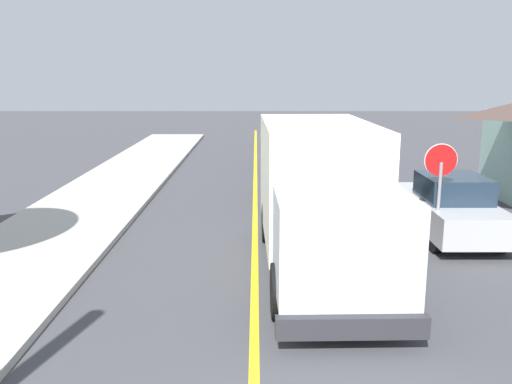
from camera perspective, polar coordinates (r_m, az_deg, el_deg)
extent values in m
cube|color=gold|center=(14.41, 0.11, -4.94)|extent=(0.16, 56.00, 0.01)
cube|color=#F2EDCC|center=(12.69, 6.51, 1.43)|extent=(2.52, 5.06, 2.60)
cube|color=silver|center=(9.44, 9.23, -5.28)|extent=(2.33, 2.05, 1.70)
cube|color=#1E2D3D|center=(8.49, 10.39, -4.70)|extent=(2.04, 0.13, 0.75)
cube|color=#2D2D33|center=(8.84, 10.26, -13.78)|extent=(2.40, 0.26, 0.36)
cylinder|color=black|center=(10.18, 14.75, -9.90)|extent=(0.32, 1.01, 1.00)
cylinder|color=black|center=(9.83, 2.69, -10.31)|extent=(0.32, 1.01, 1.00)
cylinder|color=black|center=(14.38, 9.88, -3.11)|extent=(0.32, 1.01, 1.00)
cylinder|color=black|center=(14.13, 1.48, -3.20)|extent=(0.32, 1.01, 1.00)
cube|color=#4C564C|center=(18.80, 5.09, 1.13)|extent=(1.98, 4.47, 0.76)
cube|color=#1E2D3D|center=(18.82, 5.08, 3.31)|extent=(1.66, 1.86, 0.64)
cylinder|color=black|center=(17.62, 8.18, -0.79)|extent=(0.25, 0.65, 0.64)
cylinder|color=black|center=(17.41, 3.06, -0.84)|extent=(0.25, 0.65, 0.64)
cylinder|color=black|center=(20.34, 6.80, 1.00)|extent=(0.25, 0.65, 0.64)
cylinder|color=black|center=(20.15, 2.35, 0.98)|extent=(0.25, 0.65, 0.64)
cube|color=black|center=(24.95, 4.84, 3.91)|extent=(1.95, 4.46, 0.76)
cube|color=#1E2D3D|center=(25.01, 4.85, 5.55)|extent=(1.65, 1.85, 0.64)
cylinder|color=black|center=(23.66, 6.88, 2.60)|extent=(0.24, 0.65, 0.64)
cylinder|color=black|center=(23.59, 3.05, 2.64)|extent=(0.24, 0.65, 0.64)
cylinder|color=black|center=(26.44, 6.41, 3.63)|extent=(0.24, 0.65, 0.64)
cylinder|color=black|center=(26.37, 2.97, 3.66)|extent=(0.24, 0.65, 0.64)
cube|color=#2D4793|center=(31.98, 4.36, 5.76)|extent=(1.91, 4.44, 0.76)
cube|color=#1E2D3D|center=(32.06, 4.36, 7.04)|extent=(1.63, 1.84, 0.64)
cylinder|color=black|center=(30.72, 6.08, 4.84)|extent=(0.24, 0.65, 0.64)
cylinder|color=black|center=(30.56, 3.13, 4.85)|extent=(0.24, 0.65, 0.64)
cylinder|color=black|center=(33.49, 5.47, 5.47)|extent=(0.24, 0.65, 0.64)
cylinder|color=black|center=(33.35, 2.76, 5.48)|extent=(0.24, 0.65, 0.64)
cube|color=#B7B7BC|center=(15.44, 19.81, -2.02)|extent=(1.81, 4.40, 0.76)
cube|color=#1E2D3D|center=(15.15, 20.19, 0.40)|extent=(1.59, 1.80, 0.64)
cylinder|color=black|center=(16.58, 15.55, -1.96)|extent=(0.22, 0.64, 0.64)
cylinder|color=black|center=(17.07, 20.67, -1.91)|extent=(0.22, 0.64, 0.64)
cylinder|color=black|center=(13.98, 18.56, -4.79)|extent=(0.22, 0.64, 0.64)
cylinder|color=black|center=(14.56, 24.49, -4.60)|extent=(0.22, 0.64, 0.64)
cylinder|color=gray|center=(13.94, 18.77, -1.54)|extent=(0.08, 0.08, 2.20)
cylinder|color=red|center=(13.75, 19.06, 3.15)|extent=(0.76, 0.03, 0.76)
cylinder|color=white|center=(13.77, 19.03, 3.17)|extent=(0.80, 0.02, 0.80)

